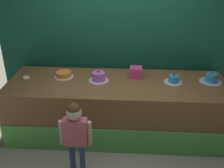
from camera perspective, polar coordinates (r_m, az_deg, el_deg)
ground_plane at (r=3.97m, az=0.61°, el=-14.30°), size 12.00×12.00×0.00m
stage_platform at (r=4.14m, az=1.04°, el=-5.08°), size 3.25×1.07×0.86m
curtain_backdrop at (r=4.31m, az=1.55°, el=11.14°), size 3.94×0.08×2.91m
child_figure at (r=3.28m, az=-7.85°, el=-9.65°), size 0.40×0.18×1.04m
pink_box at (r=4.08m, az=5.11°, el=2.52°), size 0.19×0.18×0.16m
donut at (r=4.23m, az=-17.90°, el=1.27°), size 0.11×0.11×0.04m
cake_far_left at (r=4.16m, az=-10.30°, el=2.01°), size 0.29×0.29×0.09m
cake_center_left at (r=3.96m, az=-2.87°, el=1.54°), size 0.30×0.30×0.18m
cake_center_right at (r=4.01m, az=13.03°, el=0.97°), size 0.27×0.27×0.15m
cake_far_right at (r=4.18m, az=20.42°, el=1.13°), size 0.32×0.32×0.17m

